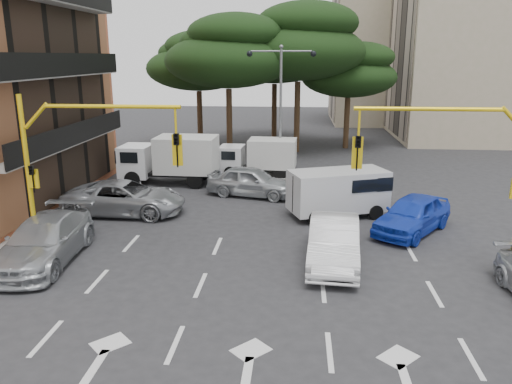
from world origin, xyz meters
TOP-DOWN VIEW (x-y plane):
  - ground at (0.00, 0.00)m, footprint 120.00×120.00m
  - median_strip at (0.00, 16.00)m, footprint 1.40×6.00m
  - apartment_beige_far at (12.95, 44.00)m, footprint 16.20×12.15m
  - pine_left_near at (-3.94, 21.96)m, footprint 9.15×9.15m
  - pine_center at (1.06, 23.96)m, footprint 9.98×9.98m
  - pine_left_far at (-6.94, 25.96)m, footprint 8.32×8.32m
  - pine_right at (5.06, 25.96)m, footprint 7.49×7.49m
  - pine_back at (-0.94, 28.96)m, footprint 9.15×9.15m
  - signal_mast_right at (6.80, 1.99)m, footprint 5.79×0.37m
  - signal_mast_left at (-6.80, 1.99)m, footprint 5.79×0.37m
  - street_lamp_center at (0.00, 16.00)m, footprint 4.16×0.36m
  - car_white_hatch at (2.45, 2.23)m, footprint 2.10×5.08m
  - car_blue_compact at (6.00, 5.80)m, footprint 4.26×4.87m
  - car_silver_wagon at (-8.00, 1.49)m, footprint 2.60×5.69m
  - car_silver_cross_a at (-7.03, 7.31)m, footprint 5.72×2.74m
  - car_silver_cross_b at (-1.35, 10.95)m, footprint 5.02×2.96m
  - van_white at (3.00, 7.79)m, footprint 4.88×3.45m
  - box_truck_a at (-6.35, 13.28)m, footprint 5.77×2.56m
  - box_truck_b at (-1.32, 15.50)m, footprint 4.89×2.26m

SIDE VIEW (x-z plane):
  - ground at x=0.00m, z-range 0.00..0.00m
  - median_strip at x=0.00m, z-range 0.00..0.15m
  - car_silver_cross_a at x=-7.03m, z-range 0.00..1.57m
  - car_blue_compact at x=6.00m, z-range 0.00..1.59m
  - car_silver_cross_b at x=-1.35m, z-range 0.00..1.60m
  - car_silver_wagon at x=-8.00m, z-range 0.00..1.61m
  - car_white_hatch at x=2.45m, z-range 0.00..1.64m
  - van_white at x=3.00m, z-range 0.00..2.23m
  - box_truck_b at x=-1.32m, z-range 0.00..2.36m
  - box_truck_a at x=-6.35m, z-range 0.00..2.80m
  - signal_mast_right at x=6.80m, z-range 0.88..6.88m
  - signal_mast_left at x=-6.80m, z-range 0.88..6.88m
  - street_lamp_center at x=0.00m, z-range 1.54..9.31m
  - pine_right at x=5.06m, z-range 2.03..10.40m
  - pine_left_far at x=-6.94m, z-range 2.26..11.56m
  - pine_left_near at x=-3.94m, z-range 2.49..12.72m
  - pine_back at x=-0.94m, z-range 2.49..12.72m
  - pine_center at x=1.06m, z-range 2.72..13.88m
  - apartment_beige_far at x=12.95m, z-range 0.00..16.70m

